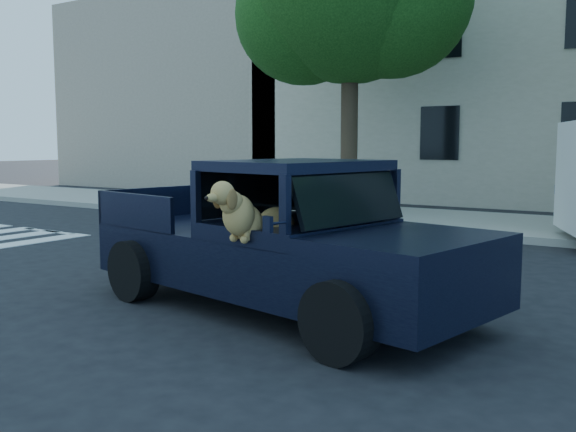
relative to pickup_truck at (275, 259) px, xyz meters
name	(u,v)px	position (x,y,z in m)	size (l,w,h in m)	color
ground	(255,327)	(0.23, -0.72, -0.58)	(120.00, 120.00, 0.00)	black
far_sidewalk	(499,225)	(0.23, 8.48, -0.50)	(60.00, 4.00, 0.15)	gray
lane_stripes	(532,289)	(2.23, 2.68, -0.57)	(21.60, 0.14, 0.01)	silver
building_left	(201,95)	(-14.77, 15.78, 3.42)	(12.00, 6.00, 8.00)	tan
pickup_truck	(275,259)	(0.00, 0.00, 0.00)	(5.03, 2.86, 1.71)	black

